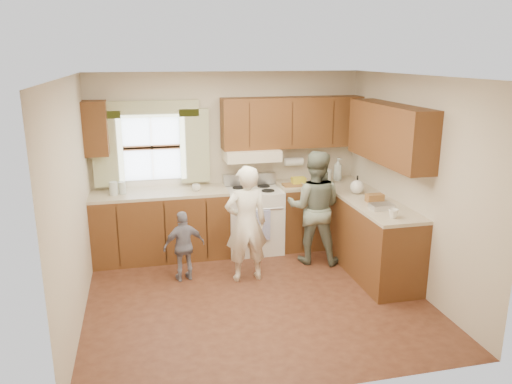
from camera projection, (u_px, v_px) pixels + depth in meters
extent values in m
plane|color=#442115|center=(255.00, 297.00, 5.79)|extent=(3.80, 3.80, 0.00)
plane|color=white|center=(255.00, 76.00, 5.13)|extent=(3.80, 3.80, 0.00)
plane|color=beige|center=(228.00, 161.00, 7.10)|extent=(3.80, 0.00, 3.80)
plane|color=beige|center=(307.00, 253.00, 3.82)|extent=(3.80, 0.00, 3.80)
plane|color=beige|center=(73.00, 205.00, 5.04)|extent=(0.00, 3.50, 3.50)
plane|color=beige|center=(412.00, 183.00, 5.88)|extent=(0.00, 3.50, 3.50)
cube|color=#49280F|center=(161.00, 226.00, 6.82)|extent=(1.82, 0.60, 0.90)
cube|color=#49280F|center=(319.00, 215.00, 7.32)|extent=(1.22, 0.60, 0.90)
cube|color=#43260F|center=(372.00, 240.00, 6.33)|extent=(0.60, 1.65, 0.90)
cube|color=#C4B693|center=(159.00, 193.00, 6.69)|extent=(1.82, 0.60, 0.04)
cube|color=#C4B693|center=(320.00, 184.00, 7.19)|extent=(1.22, 0.60, 0.04)
cube|color=#C4B693|center=(375.00, 204.00, 6.20)|extent=(0.60, 1.65, 0.04)
cube|color=#49280F|center=(292.00, 122.00, 7.00)|extent=(2.00, 0.33, 0.70)
cube|color=#43260F|center=(95.00, 128.00, 6.42)|extent=(0.30, 0.33, 0.70)
cube|color=#43260F|center=(390.00, 133.00, 6.00)|extent=(0.33, 1.65, 0.70)
cube|color=beige|center=(252.00, 155.00, 6.92)|extent=(0.76, 0.45, 0.15)
cube|color=silver|center=(152.00, 147.00, 6.79)|extent=(0.90, 0.03, 0.90)
cube|color=yellow|center=(107.00, 150.00, 6.62)|extent=(0.40, 0.05, 1.02)
cube|color=yellow|center=(195.00, 146.00, 6.87)|extent=(0.40, 0.05, 1.02)
cube|color=yellow|center=(150.00, 109.00, 6.60)|extent=(1.30, 0.05, 0.22)
cylinder|color=white|center=(293.00, 162.00, 7.23)|extent=(0.27, 0.12, 0.12)
imported|color=silver|center=(196.00, 188.00, 6.73)|extent=(0.12, 0.12, 0.09)
imported|color=silver|center=(338.00, 169.00, 7.26)|extent=(0.18, 0.18, 0.33)
imported|color=silver|center=(308.00, 184.00, 7.00)|extent=(0.21, 0.21, 0.05)
imported|color=silver|center=(393.00, 214.00, 5.60)|extent=(0.15, 0.15, 0.10)
cylinder|color=silver|center=(114.00, 188.00, 6.51)|extent=(0.11, 0.11, 0.18)
cylinder|color=silver|center=(122.00, 188.00, 6.57)|extent=(0.09, 0.09, 0.16)
cube|color=olive|center=(292.00, 185.00, 7.00)|extent=(0.27, 0.20, 0.02)
cube|color=gold|center=(299.00, 181.00, 7.05)|extent=(0.19, 0.13, 0.11)
cylinder|color=silver|center=(319.00, 174.00, 7.22)|extent=(0.12, 0.12, 0.23)
cylinder|color=silver|center=(328.00, 177.00, 7.10)|extent=(0.11, 0.11, 0.20)
sphere|color=silver|center=(357.00, 187.00, 6.57)|extent=(0.19, 0.19, 0.19)
cube|color=olive|center=(375.00, 198.00, 6.22)|extent=(0.22, 0.12, 0.10)
cube|color=silver|center=(382.00, 206.00, 5.93)|extent=(0.27, 0.19, 0.06)
cube|color=silver|center=(253.00, 220.00, 7.08)|extent=(0.76, 0.64, 0.90)
cube|color=#B7B7BC|center=(249.00, 179.00, 7.18)|extent=(0.76, 0.10, 0.16)
cylinder|color=#B7B7BC|center=(259.00, 210.00, 6.71)|extent=(0.68, 0.03, 0.03)
cube|color=#4F5AB9|center=(262.00, 225.00, 6.76)|extent=(0.22, 0.02, 0.42)
cylinder|color=black|center=(239.00, 188.00, 7.03)|extent=(0.18, 0.18, 0.01)
cylinder|color=black|center=(264.00, 186.00, 7.11)|extent=(0.18, 0.18, 0.01)
cylinder|color=black|center=(242.00, 192.00, 6.80)|extent=(0.18, 0.18, 0.01)
cylinder|color=black|center=(268.00, 191.00, 6.88)|extent=(0.18, 0.18, 0.01)
imported|color=white|center=(246.00, 224.00, 6.07)|extent=(0.55, 0.37, 1.45)
imported|color=#273D2F|center=(314.00, 207.00, 6.61)|extent=(0.91, 0.82, 1.52)
imported|color=gray|center=(184.00, 246.00, 6.13)|extent=(0.55, 0.31, 0.89)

